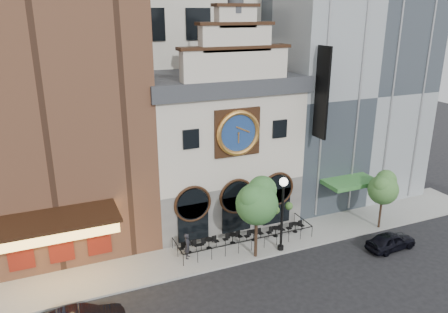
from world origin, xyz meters
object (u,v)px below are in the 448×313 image
car_right (391,241)px  bistro_4 (276,231)px  bistro_1 (209,243)px  tree_right (384,187)px  bistro_0 (189,247)px  tree_left (257,200)px  bistro_2 (233,238)px  lamppost (283,206)px  bistro_3 (254,235)px  bistro_5 (295,227)px  pedestrian (187,246)px

car_right → bistro_4: bearing=52.3°
bistro_1 → tree_right: 14.62m
bistro_0 → tree_left: size_ratio=0.26×
bistro_2 → bistro_4: 3.57m
bistro_4 → car_right: bearing=-34.3°
bistro_4 → tree_left: (-2.73, -1.95, 3.92)m
bistro_1 → lamppost: lamppost is taller
bistro_1 → car_right: 13.66m
bistro_3 → bistro_5: (3.66, -0.14, 0.00)m
bistro_4 → tree_right: 9.35m
pedestrian → lamppost: bearing=-74.8°
bistro_2 → car_right: car_right is taller
bistro_2 → pedestrian: size_ratio=0.82×
car_right → pedestrian: size_ratio=2.08×
bistro_3 → bistro_5: 3.66m
lamppost → bistro_1: bearing=144.2°
lamppost → tree_right: (9.26, -0.06, -0.01)m
bistro_1 → bistro_0: bearing=179.3°
car_right → bistro_2: bearing=60.6°
bistro_3 → tree_right: (10.46, -2.11, 3.07)m
bistro_0 → bistro_3: size_ratio=1.00×
bistro_5 → tree_left: tree_left is taller
bistro_1 → tree_right: tree_right is taller
car_right → tree_left: bearing=70.2°
bistro_5 → pedestrian: bearing=-178.2°
bistro_4 → bistro_5: size_ratio=1.00×
bistro_0 → bistro_2: 3.52m
bistro_5 → pedestrian: size_ratio=0.82×
tree_left → bistro_4: bearing=35.6°
bistro_3 → bistro_4: same height
bistro_2 → pedestrian: bearing=-170.5°
bistro_3 → pedestrian: 5.57m
bistro_1 → bistro_5: size_ratio=1.00×
tree_left → pedestrian: bearing=160.2°
bistro_1 → car_right: bearing=-22.5°
bistro_0 → tree_right: bearing=-8.5°
bistro_0 → pedestrian: pedestrian is taller
bistro_1 → bistro_5: bearing=-2.9°
tree_left → tree_right: tree_left is taller
bistro_0 → bistro_4: same height
pedestrian → bistro_4: bearing=-59.1°
bistro_2 → tree_left: bearing=-70.6°
bistro_2 → bistro_5: (5.36, -0.36, 0.00)m
bistro_0 → lamppost: lamppost is taller
bistro_4 → car_right: (7.12, -4.85, 0.07)m
tree_right → bistro_1: bearing=170.6°
bistro_2 → bistro_4: same height
car_right → bistro_0: bearing=66.3°
bistro_2 → bistro_4: bearing=-5.8°
bistro_5 → tree_right: 7.72m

